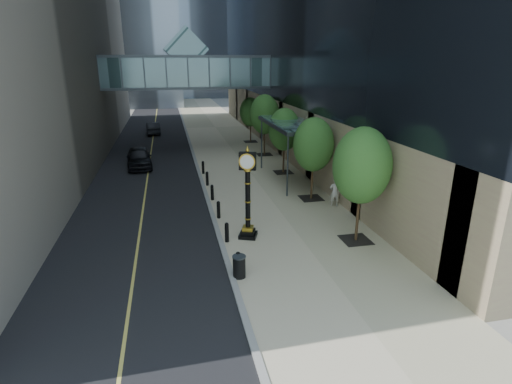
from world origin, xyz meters
The scene contains 13 objects.
ground centered at (0.00, 0.00, 0.00)m, with size 320.00×320.00×0.00m, color gray.
road centered at (-7.00, 40.00, 0.01)m, with size 8.00×180.00×0.02m, color black.
sidewalk centered at (1.00, 40.00, 0.03)m, with size 8.00×180.00×0.06m, color #C4B797.
curb centered at (-3.00, 40.00, 0.04)m, with size 0.25×180.00×0.07m, color gray.
skywalk centered at (-3.00, 28.00, 7.71)m, with size 17.00×4.20×5.80m.
entrance_canopy centered at (3.48, 14.00, 4.19)m, with size 3.00×8.00×4.38m.
bollard_row centered at (-2.70, 9.00, 0.51)m, with size 0.20×16.20×0.90m.
street_trees centered at (3.60, 15.03, 3.66)m, with size 2.76×28.54×5.67m.
street_clock centered at (-1.57, 4.54, 2.04)m, with size 1.11×1.11×4.57m.
trash_bin centered at (-2.70, 0.74, 0.51)m, with size 0.52×0.52×0.90m, color black.
pedestrian centered at (4.50, 7.87, 0.94)m, with size 0.65×0.42×1.77m, color #B8B6A9.
car_near centered at (-7.74, 20.34, 0.85)m, with size 1.96×4.88×1.66m, color black.
car_far centered at (-7.01, 36.59, 0.73)m, with size 1.51×4.33×1.43m, color black.
Camera 1 is at (-5.15, -13.65, 8.58)m, focal length 28.00 mm.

